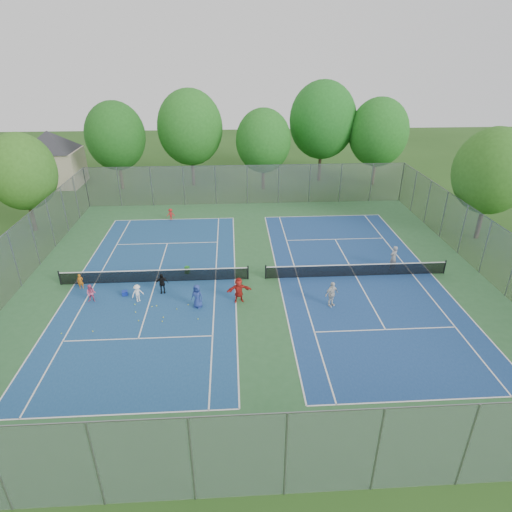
{
  "coord_description": "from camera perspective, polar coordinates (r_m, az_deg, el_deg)",
  "views": [
    {
      "loc": [
        -1.62,
        -26.04,
        14.6
      ],
      "look_at": [
        0.0,
        1.0,
        1.3
      ],
      "focal_mm": 30.0,
      "sensor_mm": 36.0,
      "label": 1
    }
  ],
  "objects": [
    {
      "name": "tennis_ball_1",
      "position": [
        26.45,
        -15.38,
        -8.35
      ],
      "size": [
        0.07,
        0.07,
        0.07
      ],
      "primitive_type": "sphere",
      "color": "#B3C82E",
      "rests_on": "ground"
    },
    {
      "name": "ball_hopper",
      "position": [
        30.87,
        -9.17,
        -1.86
      ],
      "size": [
        0.36,
        0.36,
        0.55
      ],
      "primitive_type": "cube",
      "rotation": [
        0.0,
        0.0,
        -0.35
      ],
      "color": "#238224",
      "rests_on": "ground"
    },
    {
      "name": "child_far_baseline",
      "position": [
        40.72,
        -11.3,
        5.46
      ],
      "size": [
        0.78,
        0.52,
        1.12
      ],
      "primitive_type": "imported",
      "rotation": [
        0.0,
        0.0,
        3.3
      ],
      "color": "red",
      "rests_on": "ground"
    },
    {
      "name": "instructor",
      "position": [
        32.44,
        17.85,
        -0.19
      ],
      "size": [
        0.78,
        0.68,
        1.79
      ],
      "primitive_type": "imported",
      "rotation": [
        0.0,
        0.0,
        3.63
      ],
      "color": "gray",
      "rests_on": "ground"
    },
    {
      "name": "student_e",
      "position": [
        26.67,
        -7.85,
        -5.33
      ],
      "size": [
        0.9,
        0.77,
        1.57
      ],
      "primitive_type": "imported",
      "rotation": [
        0.0,
        0.0,
        -0.42
      ],
      "color": "navy",
      "rests_on": "ground"
    },
    {
      "name": "tennis_ball_5",
      "position": [
        26.37,
        -20.92,
        -9.38
      ],
      "size": [
        0.07,
        0.07,
        0.07
      ],
      "primitive_type": "sphere",
      "color": "#D4E635",
      "rests_on": "ground"
    },
    {
      "name": "fence_north",
      "position": [
        43.92,
        -1.19,
        9.48
      ],
      "size": [
        32.0,
        0.1,
        4.0
      ],
      "primitive_type": "cube",
      "color": "gray",
      "rests_on": "ground"
    },
    {
      "name": "tree_nr",
      "position": [
        51.71,
        8.87,
        17.46
      ],
      "size": [
        7.6,
        7.6,
        11.42
      ],
      "color": "#443326",
      "rests_on": "ground"
    },
    {
      "name": "fence_west",
      "position": [
        32.3,
        -29.51,
        -0.41
      ],
      "size": [
        0.1,
        32.0,
        4.0
      ],
      "primitive_type": "cube",
      "rotation": [
        0.0,
        0.0,
        1.57
      ],
      "color": "gray",
      "rests_on": "ground"
    },
    {
      "name": "student_c",
      "position": [
        28.1,
        -15.51,
        -4.8
      ],
      "size": [
        0.89,
        0.79,
        1.2
      ],
      "primitive_type": "imported",
      "rotation": [
        0.0,
        0.0,
        0.56
      ],
      "color": "white",
      "rests_on": "ground"
    },
    {
      "name": "tree_nl",
      "position": [
        49.89,
        -8.79,
        16.57
      ],
      "size": [
        7.2,
        7.2,
        10.69
      ],
      "color": "#443326",
      "rests_on": "ground"
    },
    {
      "name": "tennis_ball_9",
      "position": [
        26.4,
        -12.25,
        -8.02
      ],
      "size": [
        0.07,
        0.07,
        0.07
      ],
      "primitive_type": "sphere",
      "color": "gold",
      "rests_on": "ground"
    },
    {
      "name": "teen_court_b",
      "position": [
        26.92,
        10.04,
        -5.03
      ],
      "size": [
        1.06,
        0.84,
        1.68
      ],
      "primitive_type": "imported",
      "rotation": [
        0.0,
        0.0,
        0.51
      ],
      "color": "silver",
      "rests_on": "ground"
    },
    {
      "name": "fence_east",
      "position": [
        33.87,
        28.25,
        1.03
      ],
      "size": [
        0.1,
        32.0,
        4.0
      ],
      "primitive_type": "cube",
      "rotation": [
        0.0,
        0.0,
        1.57
      ],
      "color": "gray",
      "rests_on": "ground"
    },
    {
      "name": "fence_south",
      "position": [
        16.19,
        3.98,
        -25.04
      ],
      "size": [
        32.0,
        0.1,
        4.0
      ],
      "primitive_type": "cube",
      "color": "gray",
      "rests_on": "ground"
    },
    {
      "name": "tennis_ball_10",
      "position": [
        26.06,
        -12.39,
        -8.54
      ],
      "size": [
        0.07,
        0.07,
        0.07
      ],
      "primitive_type": "sphere",
      "color": "#BECE30",
      "rests_on": "ground"
    },
    {
      "name": "court_right",
      "position": [
        31.06,
        13.13,
        -2.6
      ],
      "size": [
        10.97,
        23.77,
        0.01
      ],
      "primitive_type": "cube",
      "color": "navy",
      "rests_on": "court_pad"
    },
    {
      "name": "student_b",
      "position": [
        28.98,
        -21.13,
        -4.67
      ],
      "size": [
        0.61,
        0.49,
        1.22
      ],
      "primitive_type": "imported",
      "rotation": [
        0.0,
        0.0,
        -0.05
      ],
      "color": "#D9547E",
      "rests_on": "ground"
    },
    {
      "name": "tennis_ball_6",
      "position": [
        27.02,
        -10.53,
        -6.98
      ],
      "size": [
        0.07,
        0.07,
        0.07
      ],
      "primitive_type": "sphere",
      "color": "#ADC92E",
      "rests_on": "ground"
    },
    {
      "name": "tree_nw",
      "position": [
        50.37,
        -18.24,
        14.95
      ],
      "size": [
        6.4,
        6.4,
        9.58
      ],
      "color": "#443326",
      "rests_on": "ground"
    },
    {
      "name": "net_right",
      "position": [
        30.86,
        13.21,
        -1.88
      ],
      "size": [
        12.87,
        0.1,
        0.91
      ],
      "primitive_type": "cube",
      "color": "black",
      "rests_on": "ground"
    },
    {
      "name": "student_f",
      "position": [
        26.95,
        -2.31,
        -4.56
      ],
      "size": [
        1.63,
        0.74,
        1.69
      ],
      "primitive_type": "imported",
      "rotation": [
        0.0,
        0.0,
        0.16
      ],
      "color": "red",
      "rests_on": "ground"
    },
    {
      "name": "tennis_ball_4",
      "position": [
        28.05,
        -15.85,
        -6.26
      ],
      "size": [
        0.07,
        0.07,
        0.07
      ],
      "primitive_type": "sphere",
      "color": "#BDE835",
      "rests_on": "ground"
    },
    {
      "name": "tennis_ball_3",
      "position": [
        27.28,
        -15.77,
        -7.24
      ],
      "size": [
        0.07,
        0.07,
        0.07
      ],
      "primitive_type": "sphere",
      "color": "#D5E334",
      "rests_on": "ground"
    },
    {
      "name": "tree_nc",
      "position": [
        48.07,
        0.99,
        15.11
      ],
      "size": [
        6.0,
        6.0,
        8.85
      ],
      "color": "#443326",
      "rests_on": "ground"
    },
    {
      "name": "tennis_ball_0",
      "position": [
        25.9,
        -7.74,
        -8.35
      ],
      "size": [
        0.07,
        0.07,
        0.07
      ],
      "primitive_type": "sphere",
      "color": "#BFE836",
      "rests_on": "ground"
    },
    {
      "name": "tennis_ball_7",
      "position": [
        27.57,
        -13.69,
        -6.59
      ],
      "size": [
        0.07,
        0.07,
        0.07
      ],
      "primitive_type": "sphere",
      "color": "yellow",
      "rests_on": "ground"
    },
    {
      "name": "tennis_ball_2",
      "position": [
        27.3,
        -9.02,
        -6.47
      ],
      "size": [
        0.07,
        0.07,
        0.07
      ],
      "primitive_type": "sphere",
      "color": "yellow",
      "rests_on": "ground"
    },
    {
      "name": "tree_ne",
      "position": [
        51.56,
        16.03,
        15.56
      ],
      "size": [
        6.6,
        6.6,
        9.77
      ],
      "color": "#443326",
      "rests_on": "ground"
    },
    {
      "name": "ball_crate",
      "position": [
        29.24,
        -17.08,
        -4.75
      ],
      "size": [
        0.42,
        0.42,
        0.3
      ],
      "primitive_type": "cube",
      "rotation": [
        0.0,
        0.0,
        0.22
      ],
      "color": "#162EA8",
      "rests_on": "ground"
    },
    {
      "name": "house",
      "position": [
        55.02,
        -25.78,
        12.77
      ],
      "size": [
        11.03,
        11.03,
        7.3
      ],
      "color": "#B7A88C",
      "rests_on": "ground"
    },
    {
      "name": "tennis_ball_11",
      "position": [
        26.85,
        -24.51,
        -9.42
      ],
      "size": [
        0.07,
        0.07,
        0.07
      ],
      "primitive_type": "sphere",
      "color": "#B0D531",
      "rests_on": "ground"
    },
    {
      "name": "student_a",
      "position": [
        30.81,
        -22.36,
        -3.17
      ],
      "size": [
        0.44,
        0.34,
        1.06
      ],
      "primitive_type": "imported",
      "rotation": [
        0.0,
        0.0,
        0.26
      ],
      "color": "#C66612",
      "rests_on": "ground"
    },
    {
      "name": "tree_side_w",
      "position": [
        41.09,
        -28.8,
        9.81
      ],
      "size": [
        5.6,
        5.6,
        8.47
      ],
      "color": "#443326",
      "rests_on": "ground"
    },
    {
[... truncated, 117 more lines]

